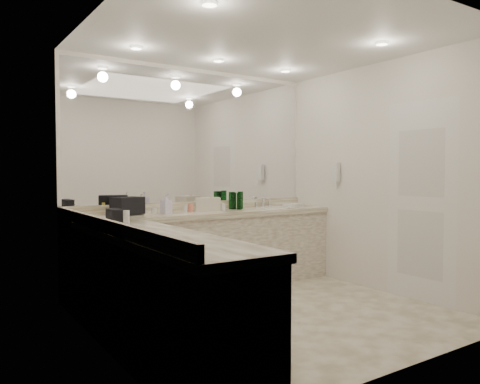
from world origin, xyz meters
TOP-DOWN VIEW (x-y plane):
  - floor at (0.00, 0.00)m, footprint 3.20×3.20m
  - ceiling at (0.00, 0.00)m, footprint 3.20×3.20m
  - wall_back at (0.00, 1.50)m, footprint 3.20×0.02m
  - wall_left at (-1.60, 0.00)m, footprint 0.02×3.00m
  - wall_right at (1.60, 0.00)m, footprint 0.02×3.00m
  - vanity_back_base at (0.00, 1.20)m, footprint 3.20×0.60m
  - vanity_back_top at (0.00, 1.19)m, footprint 3.20×0.64m
  - vanity_left_base at (-1.30, -0.30)m, footprint 0.60×2.40m
  - vanity_left_top at (-1.29, -0.30)m, footprint 0.64×2.42m
  - backsplash_back at (0.00, 1.48)m, footprint 3.20×0.04m
  - backsplash_left at (-1.58, 0.00)m, footprint 0.04×3.00m
  - mirror_back at (0.00, 1.49)m, footprint 3.12×0.01m
  - mirror_left at (-1.59, 0.00)m, footprint 0.01×2.92m
  - sink at (0.95, 1.20)m, footprint 0.44×0.44m
  - faucet at (0.95, 1.41)m, footprint 0.24×0.16m
  - wall_phone at (1.56, 0.70)m, footprint 0.06×0.10m
  - door at (1.59, -0.50)m, footprint 0.02×0.82m
  - black_toiletry_bag at (-0.94, 1.26)m, footprint 0.37×0.30m
  - black_bag_spill at (-1.30, 0.61)m, footprint 0.12×0.24m
  - cream_cosmetic_case at (0.02, 1.24)m, footprint 0.33×0.28m
  - hand_towel at (1.31, 1.21)m, footprint 0.28×0.21m
  - lotion_left at (-1.30, 0.32)m, footprint 0.05×0.05m
  - soap_bottle_a at (-0.78, 1.27)m, footprint 0.10×0.10m
  - soap_bottle_b at (-0.53, 1.18)m, footprint 0.12×0.12m
  - soap_bottle_c at (0.06, 1.25)m, footprint 0.17×0.17m
  - green_bottle_0 at (0.42, 1.29)m, footprint 0.06×0.06m
  - green_bottle_1 at (0.42, 1.34)m, footprint 0.07×0.07m
  - green_bottle_2 at (0.45, 1.21)m, footprint 0.06×0.06m
  - green_bottle_3 at (0.52, 1.29)m, footprint 0.07×0.07m
  - amenity_bottle_0 at (-0.27, 1.23)m, footprint 0.05×0.05m
  - amenity_bottle_1 at (-0.65, 1.24)m, footprint 0.06×0.06m
  - amenity_bottle_2 at (-0.08, 1.25)m, footprint 0.04×0.04m
  - amenity_bottle_3 at (-0.93, 1.30)m, footprint 0.05×0.05m
  - amenity_bottle_4 at (0.16, 1.13)m, footprint 0.05×0.05m
  - amenity_bottle_5 at (-1.08, 1.34)m, footprint 0.04×0.04m
  - amenity_bottle_6 at (-0.21, 1.22)m, footprint 0.06×0.06m

SIDE VIEW (x-z plane):
  - floor at x=0.00m, z-range 0.00..0.00m
  - vanity_back_base at x=0.00m, z-range 0.00..0.84m
  - vanity_left_base at x=-1.30m, z-range 0.00..0.84m
  - vanity_back_top at x=0.00m, z-range 0.84..0.90m
  - vanity_left_top at x=-1.29m, z-range 0.84..0.90m
  - sink at x=0.95m, z-range 0.88..0.91m
  - hand_towel at x=1.31m, z-range 0.90..0.94m
  - amenity_bottle_1 at x=-0.65m, z-range 0.90..0.97m
  - amenity_bottle_3 at x=-0.93m, z-range 0.90..0.98m
  - amenity_bottle_0 at x=-0.27m, z-range 0.90..0.98m
  - amenity_bottle_4 at x=0.16m, z-range 0.90..0.99m
  - amenity_bottle_6 at x=-0.21m, z-range 0.90..1.00m
  - backsplash_back at x=0.00m, z-range 0.90..1.00m
  - backsplash_left at x=-1.58m, z-range 0.90..1.00m
  - amenity_bottle_5 at x=-1.08m, z-range 0.90..1.02m
  - lotion_left at x=-1.30m, z-range 0.90..1.02m
  - black_bag_spill at x=-1.30m, z-range 0.90..1.03m
  - amenity_bottle_2 at x=-0.08m, z-range 0.90..1.04m
  - faucet at x=0.95m, z-range 0.90..1.04m
  - cream_cosmetic_case at x=0.02m, z-range 0.90..1.06m
  - soap_bottle_c at x=0.06m, z-range 0.90..1.07m
  - black_toiletry_bag at x=-0.94m, z-range 0.90..1.08m
  - green_bottle_2 at x=0.45m, z-range 0.90..1.11m
  - green_bottle_0 at x=0.42m, z-range 0.90..1.11m
  - green_bottle_1 at x=0.42m, z-range 0.90..1.11m
  - green_bottle_3 at x=0.52m, z-range 0.90..1.12m
  - soap_bottle_b at x=-0.53m, z-range 0.90..1.12m
  - soap_bottle_a at x=-0.78m, z-range 0.90..1.12m
  - door at x=1.59m, z-range 0.00..2.10m
  - wall_back at x=0.00m, z-range 0.00..2.60m
  - wall_left at x=-1.60m, z-range 0.00..2.60m
  - wall_right at x=1.60m, z-range 0.00..2.60m
  - wall_phone at x=1.56m, z-range 1.23..1.47m
  - mirror_back at x=0.00m, z-range 1.00..2.55m
  - mirror_left at x=-1.59m, z-range 1.00..2.55m
  - ceiling at x=0.00m, z-range 2.60..2.60m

